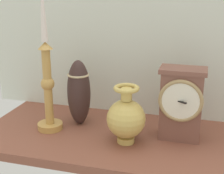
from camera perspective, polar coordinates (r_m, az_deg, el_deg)
The scene contains 6 objects.
ground_plane at distance 91.63cm, azimuth 7.82°, elevation -9.76°, with size 100.00×36.00×2.40cm, color brown.
back_wall at distance 100.14cm, azimuth 10.21°, elevation 12.68°, with size 120.00×2.00×65.00cm, color silver.
mantel_clock at distance 89.11cm, azimuth 11.96°, elevation -2.76°, with size 12.13×9.13×19.78cm.
candlestick_tall_left at distance 93.10cm, azimuth -11.20°, elevation 1.22°, with size 7.25×7.25×44.45cm.
brass_vase_bulbous at distance 86.13cm, azimuth 2.47°, elevation -5.34°, with size 10.32×10.32×15.77cm.
tall_ceramic_vase at distance 96.93cm, azimuth -5.79°, elevation -0.92°, with size 6.89×6.89×19.71cm.
Camera 1 is at (10.09, -80.79, 40.84)cm, focal length 52.46 mm.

